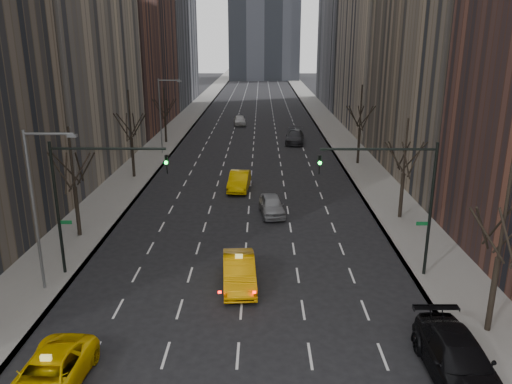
{
  "coord_description": "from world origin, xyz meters",
  "views": [
    {
      "loc": [
        1.02,
        -15.23,
        13.59
      ],
      "look_at": [
        0.68,
        17.68,
        3.5
      ],
      "focal_mm": 35.0,
      "sensor_mm": 36.0,
      "label": 1
    }
  ],
  "objects_px": {
    "taxi_sedan": "(239,272)",
    "silver_sedan_ahead": "(272,205)",
    "parked_suv_black": "(458,360)",
    "taxi_suv": "(48,376)"
  },
  "relations": [
    {
      "from": "taxi_sedan",
      "to": "parked_suv_black",
      "type": "bearing_deg",
      "value": -45.45
    },
    {
      "from": "parked_suv_black",
      "to": "taxi_sedan",
      "type": "bearing_deg",
      "value": 138.67
    },
    {
      "from": "silver_sedan_ahead",
      "to": "parked_suv_black",
      "type": "relative_size",
      "value": 0.73
    },
    {
      "from": "parked_suv_black",
      "to": "taxi_suv",
      "type": "bearing_deg",
      "value": -176.78
    },
    {
      "from": "taxi_sedan",
      "to": "silver_sedan_ahead",
      "type": "bearing_deg",
      "value": 75.68
    },
    {
      "from": "taxi_suv",
      "to": "silver_sedan_ahead",
      "type": "distance_m",
      "value": 23.41
    },
    {
      "from": "parked_suv_black",
      "to": "silver_sedan_ahead",
      "type": "bearing_deg",
      "value": 109.28
    },
    {
      "from": "taxi_sedan",
      "to": "parked_suv_black",
      "type": "height_order",
      "value": "parked_suv_black"
    },
    {
      "from": "taxi_suv",
      "to": "parked_suv_black",
      "type": "distance_m",
      "value": 16.66
    },
    {
      "from": "taxi_suv",
      "to": "silver_sedan_ahead",
      "type": "relative_size",
      "value": 1.19
    }
  ]
}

